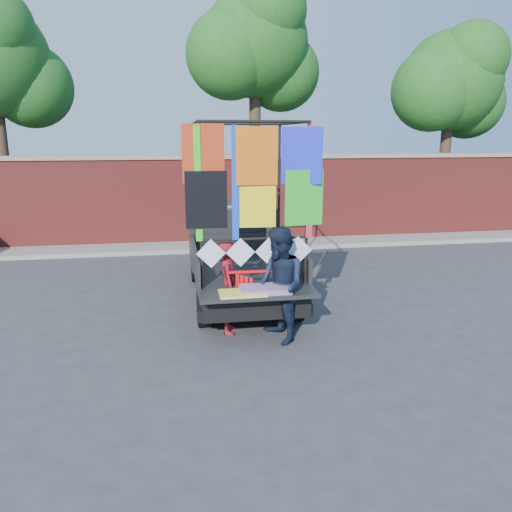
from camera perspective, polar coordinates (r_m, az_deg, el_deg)
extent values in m
plane|color=#38383A|center=(8.48, 2.13, -8.33)|extent=(90.00, 90.00, 0.00)
cube|color=maroon|center=(14.91, -3.19, 6.27)|extent=(30.00, 0.35, 2.50)
cube|color=gray|center=(14.80, -3.26, 11.27)|extent=(30.00, 0.45, 0.12)
cube|color=gray|center=(14.43, -2.82, 1.23)|extent=(30.00, 1.20, 0.12)
cylinder|color=#38281C|center=(16.66, -26.93, 9.76)|extent=(0.36, 0.36, 4.90)
sphere|color=#225819|center=(16.84, -24.27, 17.25)|extent=(2.40, 2.40, 2.40)
cylinder|color=#38281C|center=(16.11, -0.12, 12.13)|extent=(0.36, 0.36, 5.46)
sphere|color=#225819|center=(16.32, -0.13, 23.15)|extent=(3.20, 3.20, 3.20)
sphere|color=#225819|center=(16.77, 2.88, 20.19)|extent=(2.40, 2.40, 2.40)
sphere|color=#225819|center=(15.86, -3.01, 21.98)|extent=(2.60, 2.60, 2.60)
sphere|color=#225819|center=(15.94, 1.44, 26.23)|extent=(2.20, 2.20, 2.20)
cylinder|color=#38281C|center=(18.33, 20.70, 10.04)|extent=(0.36, 0.36, 4.55)
sphere|color=#225819|center=(18.39, 21.42, 18.13)|extent=(3.20, 3.20, 3.20)
sphere|color=#225819|center=(19.14, 23.03, 15.82)|extent=(2.40, 2.40, 2.40)
sphere|color=#225819|center=(17.71, 19.50, 17.42)|extent=(2.60, 2.60, 2.60)
sphere|color=#225819|center=(18.10, 23.49, 20.11)|extent=(2.20, 2.20, 2.20)
cylinder|color=black|center=(11.14, -6.84, -1.19)|extent=(0.22, 0.67, 0.67)
cylinder|color=black|center=(8.53, -5.97, -5.87)|extent=(0.22, 0.67, 0.67)
cylinder|color=black|center=(11.31, 1.18, -0.86)|extent=(0.22, 0.67, 0.67)
cylinder|color=black|center=(8.75, 4.45, -5.32)|extent=(0.22, 0.67, 0.67)
cube|color=black|center=(9.79, -1.85, -2.14)|extent=(1.72, 4.25, 0.30)
cube|color=black|center=(8.99, -1.23, -1.71)|extent=(1.82, 2.33, 0.10)
cube|color=black|center=(8.86, -6.95, -0.56)|extent=(0.06, 2.33, 0.46)
cube|color=black|center=(9.10, 4.32, -0.11)|extent=(0.06, 2.33, 0.46)
cube|color=black|center=(10.04, -2.16, 1.23)|extent=(1.82, 0.06, 0.46)
cube|color=black|center=(10.98, -2.81, 2.59)|extent=(1.82, 1.62, 1.27)
cube|color=#8C9EAD|center=(10.46, -2.55, 4.29)|extent=(1.62, 0.06, 0.56)
cube|color=#8C9EAD|center=(11.69, -3.25, 4.27)|extent=(1.62, 0.10, 0.71)
cube|color=black|center=(12.12, -3.41, 2.42)|extent=(1.77, 0.91, 0.56)
cube|color=black|center=(7.65, 0.28, -4.36)|extent=(1.82, 0.56, 0.06)
cube|color=black|center=(7.99, 0.00, -6.47)|extent=(1.87, 0.15, 0.18)
cylinder|color=black|center=(7.60, -6.36, 5.49)|extent=(0.05, 0.05, 2.53)
cylinder|color=black|center=(9.71, -7.06, 7.26)|extent=(0.05, 0.05, 2.53)
cylinder|color=black|center=(7.87, 5.86, 5.78)|extent=(0.05, 0.05, 2.53)
cylinder|color=black|center=(9.92, 2.64, 7.48)|extent=(0.05, 0.05, 2.53)
cylinder|color=black|center=(7.62, -0.16, 15.13)|extent=(1.72, 0.04, 0.04)
cylinder|color=black|center=(9.72, -2.23, 14.83)|extent=(1.72, 0.04, 0.04)
cylinder|color=black|center=(8.59, -7.00, 14.88)|extent=(0.04, 2.18, 0.04)
cylinder|color=black|center=(8.82, 4.21, 14.91)|extent=(0.04, 2.18, 0.04)
cylinder|color=black|center=(7.78, -0.15, 1.98)|extent=(1.72, 0.04, 0.04)
cube|color=red|center=(7.52, -5.97, 11.61)|extent=(0.63, 0.02, 0.86)
cube|color=orange|center=(7.56, -0.08, 11.69)|extent=(0.63, 0.02, 0.86)
cube|color=#1C28FF|center=(7.76, 5.53, 11.68)|extent=(0.63, 0.02, 0.86)
cube|color=black|center=(7.53, -5.83, 6.59)|extent=(0.63, 0.02, 0.86)
cube|color=yellow|center=(7.65, -0.13, 6.78)|extent=(0.63, 0.02, 0.86)
cube|color=green|center=(7.77, 5.49, 6.82)|extent=(0.63, 0.02, 0.86)
cube|color=#32E11C|center=(7.52, -6.65, 8.11)|extent=(0.10, 0.01, 1.72)
cube|color=#E82649|center=(7.79, 6.22, 8.32)|extent=(0.10, 0.01, 1.72)
cube|color=blue|center=(7.57, -2.40, 8.23)|extent=(0.10, 0.01, 1.72)
cube|color=white|center=(7.72, -5.16, 0.28)|extent=(0.46, 0.01, 0.46)
cube|color=white|center=(7.76, -1.79, 0.41)|extent=(0.46, 0.01, 0.46)
cube|color=white|center=(7.83, 1.54, 0.54)|extent=(0.46, 0.01, 0.46)
cube|color=white|center=(7.93, 4.80, 0.66)|extent=(0.46, 0.01, 0.46)
cube|color=#F23568|center=(7.64, 1.03, -3.82)|extent=(0.76, 0.46, 0.08)
cube|color=#F1E54C|center=(7.53, -1.53, -4.26)|extent=(0.71, 0.40, 0.04)
imported|color=maroon|center=(8.11, -3.13, -3.54)|extent=(0.44, 0.61, 1.55)
imported|color=#141D33|center=(7.73, 2.73, -3.41)|extent=(0.87, 1.02, 1.82)
cube|color=#FD0D10|center=(7.84, -0.27, -1.77)|extent=(0.84, 0.05, 0.04)
cube|color=#FD0D10|center=(7.86, -2.16, -3.76)|extent=(0.05, 0.02, 0.49)
cube|color=#FD0D10|center=(7.88, -1.65, -3.88)|extent=(0.05, 0.02, 0.49)
cube|color=#FD0D10|center=(7.89, -1.14, -3.99)|extent=(0.05, 0.02, 0.49)
cube|color=#FD0D10|center=(7.91, -0.63, -4.10)|extent=(0.05, 0.02, 0.49)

